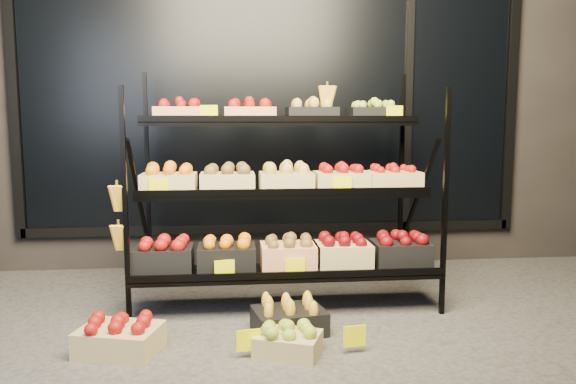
{
  "coord_description": "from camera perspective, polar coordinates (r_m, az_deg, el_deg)",
  "views": [
    {
      "loc": [
        -0.37,
        -3.33,
        1.29
      ],
      "look_at": [
        0.03,
        0.55,
        0.79
      ],
      "focal_mm": 35.0,
      "sensor_mm": 36.0,
      "label": 1
    }
  ],
  "objects": [
    {
      "name": "floor_crate_midleft",
      "position": [
        3.51,
        0.11,
        -12.55
      ],
      "size": [
        0.47,
        0.38,
        0.21
      ],
      "rotation": [
        0.0,
        0.0,
        0.19
      ],
      "color": "black",
      "rests_on": "ground"
    },
    {
      "name": "ground",
      "position": [
        3.59,
        0.49,
        -13.74
      ],
      "size": [
        24.0,
        24.0,
        0.0
      ],
      "primitive_type": "plane",
      "color": "#514F4C",
      "rests_on": "ground"
    },
    {
      "name": "floor_crate_left",
      "position": [
        3.36,
        -16.74,
        -13.79
      ],
      "size": [
        0.5,
        0.42,
        0.21
      ],
      "rotation": [
        0.0,
        0.0,
        -0.27
      ],
      "color": "#D1B878",
      "rests_on": "ground"
    },
    {
      "name": "tag_floor_b",
      "position": [
        3.25,
        6.77,
        -14.98
      ],
      "size": [
        0.13,
        0.01,
        0.12
      ],
      "primitive_type": "cube",
      "color": "#FFF800",
      "rests_on": "ground"
    },
    {
      "name": "building",
      "position": [
        5.95,
        -2.28,
        11.67
      ],
      "size": [
        6.0,
        2.08,
        3.5
      ],
      "color": "#2D2826",
      "rests_on": "ground"
    },
    {
      "name": "floor_crate_midright",
      "position": [
        3.21,
        0.01,
        -14.74
      ],
      "size": [
        0.42,
        0.36,
        0.18
      ],
      "rotation": [
        0.0,
        0.0,
        -0.37
      ],
      "color": "#D1B878",
      "rests_on": "ground"
    },
    {
      "name": "tag_floor_a",
      "position": [
        3.18,
        -4.04,
        -15.46
      ],
      "size": [
        0.13,
        0.01,
        0.12
      ],
      "primitive_type": "cube",
      "color": "#FFF800",
      "rests_on": "ground"
    },
    {
      "name": "display_rack",
      "position": [
        3.98,
        -0.6,
        0.03
      ],
      "size": [
        2.18,
        1.02,
        1.66
      ],
      "color": "black",
      "rests_on": "ground"
    }
  ]
}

